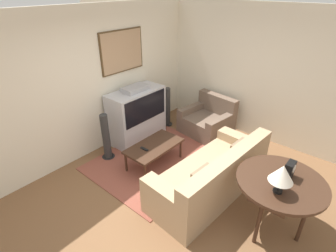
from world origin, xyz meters
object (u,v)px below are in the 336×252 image
Objects in this scene: mantel_clock at (290,170)px; speaker_tower_left at (106,138)px; table_lamp at (282,174)px; coffee_table at (154,147)px; speaker_tower_right at (167,108)px; couch at (212,177)px; console_table at (281,185)px; tv at (137,115)px; armchair at (207,121)px.

mantel_clock is 0.24× the size of speaker_tower_left.
mantel_clock is at bearing -0.17° from table_lamp.
table_lamp reaches higher than coffee_table.
table_lamp is 3.50m from speaker_tower_right.
couch is 1.31m from table_lamp.
mantel_clock is (0.35, -0.00, -0.16)m from table_lamp.
speaker_tower_right reaches higher than couch.
console_table is 1.22× the size of speaker_tower_left.
tv is 1.08× the size of console_table.
table_lamp is (-1.87, -2.15, 0.81)m from armchair.
console_table is 0.22m from mantel_clock.
console_table is at bearing -30.43° from armchair.
couch is at bearing -77.29° from speaker_tower_left.
coffee_table is (-1.65, 0.08, 0.11)m from armchair.
armchair is (1.19, -0.99, -0.29)m from tv.
tv is at bearing 63.35° from coffee_table.
mantel_clock is at bearing -13.29° from console_table.
table_lamp is 0.42× the size of speaker_tower_left.
coffee_table is 1.58m from speaker_tower_right.
speaker_tower_left is at bearing 98.05° from console_table.
tv is 3.15m from console_table.
mantel_clock is 3.15m from speaker_tower_left.
armchair is at bearing -2.71° from coffee_table.
couch is 1.94× the size of console_table.
coffee_table is (-0.46, -0.91, -0.18)m from tv.
table_lamp is at bearing -102.24° from tv.
tv is 5.38× the size of mantel_clock.
speaker_tower_left is at bearing 100.16° from mantel_clock.
table_lamp is at bearing -33.79° from armchair.
tv is at bearing -97.42° from couch.
speaker_tower_right is (1.76, 0.00, 0.00)m from speaker_tower_left.
armchair is at bearing 52.24° from console_table.
couch is 2.09m from speaker_tower_left.
armchair is 0.98m from speaker_tower_right.
armchair is 2.72m from console_table.
coffee_table is at bearing 90.26° from console_table.
tv is 1.31× the size of speaker_tower_right.
couch is at bearing 88.33° from console_table.
speaker_tower_right reaches higher than armchair.
couch is 1.20m from coffee_table.
speaker_tower_right is (-0.32, 0.92, 0.16)m from armchair.
coffee_table is (-0.04, 1.20, 0.06)m from couch.
couch is 5.66× the size of table_lamp.
coffee_table is 1.15× the size of speaker_tower_right.
mantel_clock is (0.09, -1.03, 0.61)m from couch.
mantel_clock is 3.33m from speaker_tower_right.
coffee_table is 0.95× the size of console_table.
tv is at bearing 84.02° from mantel_clock.
table_lamp is 3.14m from speaker_tower_left.
table_lamp is at bearing -86.32° from speaker_tower_left.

